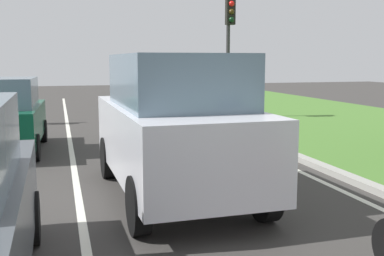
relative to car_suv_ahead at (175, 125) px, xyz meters
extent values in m
plane|color=#383533|center=(-0.81, 4.78, -1.17)|extent=(60.00, 60.00, 0.00)
cube|color=silver|center=(-1.51, 4.78, -1.16)|extent=(0.12, 32.00, 0.01)
cube|color=silver|center=(2.79, 4.78, -1.16)|extent=(0.12, 32.00, 0.01)
cube|color=#47752D|center=(7.69, 4.78, -1.14)|extent=(9.00, 48.00, 0.06)
cube|color=#9E9B93|center=(3.29, 4.78, -1.11)|extent=(0.24, 48.00, 0.12)
cube|color=silver|center=(0.00, 0.04, -0.24)|extent=(2.00, 4.54, 1.10)
cube|color=slate|center=(0.00, -0.11, 0.71)|extent=(1.76, 2.74, 0.80)
cylinder|color=black|center=(-0.91, 1.55, -0.79)|extent=(0.24, 0.76, 0.76)
cylinder|color=black|center=(0.84, 1.59, -0.79)|extent=(0.24, 0.76, 0.76)
cylinder|color=black|center=(-0.84, -1.51, -0.79)|extent=(0.24, 0.76, 0.76)
cylinder|color=black|center=(0.91, -1.47, -0.79)|extent=(0.24, 0.76, 0.76)
cylinder|color=black|center=(-2.14, -1.48, -0.85)|extent=(0.23, 0.64, 0.64)
cube|color=#0C472D|center=(-3.02, 4.73, -0.47)|extent=(1.78, 3.76, 0.80)
cube|color=slate|center=(-3.03, 4.48, 0.27)|extent=(1.55, 1.95, 0.68)
cylinder|color=black|center=(-2.22, 5.96, -0.87)|extent=(0.24, 0.61, 0.60)
cylinder|color=black|center=(-2.31, 3.44, -0.87)|extent=(0.24, 0.61, 0.60)
cylinder|color=#2D2D2D|center=(4.31, 9.35, 1.12)|extent=(0.14, 0.14, 4.57)
cube|color=black|center=(4.31, 9.15, 2.74)|extent=(0.32, 0.24, 0.90)
sphere|color=red|center=(4.31, 9.02, 3.02)|extent=(0.20, 0.20, 0.20)
sphere|color=#382B0C|center=(4.31, 9.02, 2.74)|extent=(0.20, 0.20, 0.20)
sphere|color=black|center=(4.31, 9.02, 2.46)|extent=(0.20, 0.20, 0.20)
camera|label=1|loc=(-1.75, -7.19, 1.02)|focal=44.08mm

